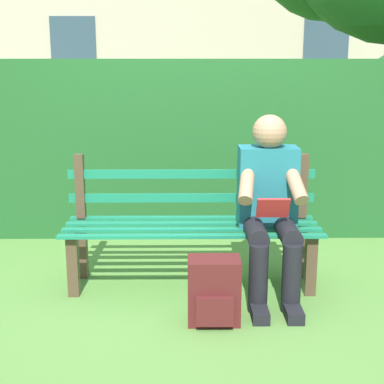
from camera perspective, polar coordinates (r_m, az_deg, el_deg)
ground at (r=3.78m, az=-0.01°, el=-9.67°), size 60.00×60.00×0.00m
park_bench at (r=3.69m, az=-0.02°, el=-3.36°), size 1.69×0.47×0.87m
person_seated at (r=3.52m, az=8.08°, el=-1.07°), size 0.44×0.73×1.16m
hedge_backdrop at (r=4.85m, az=-2.32°, el=5.06°), size 6.54×0.70×1.56m
backpack at (r=3.22m, az=2.29°, el=-10.28°), size 0.30×0.27×0.39m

